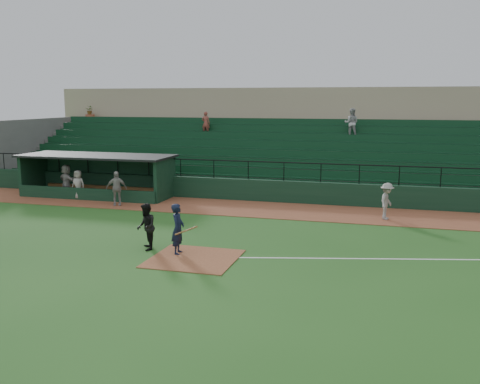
# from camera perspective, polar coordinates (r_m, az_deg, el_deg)

# --- Properties ---
(ground) EXTENTS (90.00, 90.00, 0.00)m
(ground) POSITION_cam_1_polar(r_m,az_deg,el_deg) (19.98, -3.93, -6.33)
(ground) COLOR #21521A
(ground) RESTS_ON ground
(warning_track) EXTENTS (40.00, 4.00, 0.03)m
(warning_track) POSITION_cam_1_polar(r_m,az_deg,el_deg) (27.42, 1.71, -1.82)
(warning_track) COLOR brown
(warning_track) RESTS_ON ground
(home_plate_dirt) EXTENTS (3.00, 3.00, 0.03)m
(home_plate_dirt) POSITION_cam_1_polar(r_m,az_deg,el_deg) (19.08, -4.95, -7.08)
(home_plate_dirt) COLOR brown
(home_plate_dirt) RESTS_ON ground
(foul_line) EXTENTS (17.49, 4.44, 0.01)m
(foul_line) POSITION_cam_1_polar(r_m,az_deg,el_deg) (20.09, 19.51, -6.78)
(foul_line) COLOR white
(foul_line) RESTS_ON ground
(stadium_structure) EXTENTS (38.00, 13.08, 6.40)m
(stadium_structure) POSITION_cam_1_polar(r_m,az_deg,el_deg) (35.27, 5.09, 4.51)
(stadium_structure) COLOR black
(stadium_structure) RESTS_ON ground
(dugout) EXTENTS (8.90, 3.20, 2.42)m
(dugout) POSITION_cam_1_polar(r_m,az_deg,el_deg) (32.32, -14.59, 2.02)
(dugout) COLOR black
(dugout) RESTS_ON ground
(batter_at_plate) EXTENTS (1.06, 0.73, 1.86)m
(batter_at_plate) POSITION_cam_1_polar(r_m,az_deg,el_deg) (19.50, -6.63, -3.94)
(batter_at_plate) COLOR black
(batter_at_plate) RESTS_ON ground
(umpire) EXTENTS (0.99, 1.06, 1.75)m
(umpire) POSITION_cam_1_polar(r_m,az_deg,el_deg) (20.23, -9.99, -3.68)
(umpire) COLOR black
(umpire) RESTS_ON ground
(runner) EXTENTS (0.90, 1.24, 1.72)m
(runner) POSITION_cam_1_polar(r_m,az_deg,el_deg) (25.75, 15.38, -0.96)
(runner) COLOR #9B9691
(runner) RESTS_ON warning_track
(dugout_player_a) EXTENTS (1.15, 0.85, 1.82)m
(dugout_player_a) POSITION_cam_1_polar(r_m,az_deg,el_deg) (28.87, -13.04, 0.38)
(dugout_player_a) COLOR #99948F
(dugout_player_a) RESTS_ON warning_track
(dugout_player_b) EXTENTS (0.80, 0.52, 1.63)m
(dugout_player_b) POSITION_cam_1_polar(r_m,az_deg,el_deg) (31.25, -16.87, 0.75)
(dugout_player_b) COLOR #A5A09A
(dugout_player_b) RESTS_ON warning_track
(dugout_player_c) EXTENTS (1.78, 1.26, 1.86)m
(dugout_player_c) POSITION_cam_1_polar(r_m,az_deg,el_deg) (32.28, -18.00, 1.17)
(dugout_player_c) COLOR #ABA4A0
(dugout_player_c) RESTS_ON warning_track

